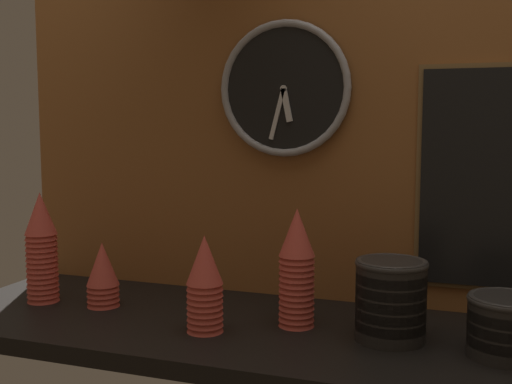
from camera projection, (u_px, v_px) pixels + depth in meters
ground_plane at (261, 332)px, 1.50m from camera, size 1.60×0.56×0.04m
wall_tiled_back at (294, 100)px, 1.69m from camera, size 1.60×0.03×1.05m
cup_stack_left at (102, 275)px, 1.63m from camera, size 0.08×0.08×0.17m
cup_stack_center_right at (297, 268)px, 1.47m from camera, size 0.08×0.08×0.27m
cup_stack_far_left at (42, 247)px, 1.67m from camera, size 0.08×0.08×0.29m
cup_stack_center at (205, 284)px, 1.43m from camera, size 0.08×0.08×0.22m
bowl_stack_far_right at (506, 325)px, 1.28m from camera, size 0.16×0.16×0.13m
bowl_stack_right at (391, 298)px, 1.38m from camera, size 0.16×0.16×0.18m
wall_clock at (285, 89)px, 1.66m from camera, size 0.35×0.03×0.35m
menu_board at (506, 179)px, 1.51m from camera, size 0.42×0.01×0.54m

